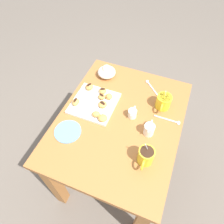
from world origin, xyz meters
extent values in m
plane|color=#665B51|center=(0.00, 0.00, 0.00)|extent=(8.00, 8.00, 0.00)
cube|color=#A36633|center=(0.00, 0.00, 0.70)|extent=(0.93, 0.73, 0.04)
cube|color=#A36633|center=(-0.40, -0.30, 0.34)|extent=(0.07, 0.07, 0.68)
cube|color=#A36633|center=(0.40, -0.30, 0.34)|extent=(0.07, 0.07, 0.68)
cube|color=#A36633|center=(-0.40, 0.30, 0.34)|extent=(0.07, 0.07, 0.68)
cube|color=#A36633|center=(0.40, 0.30, 0.34)|extent=(0.07, 0.07, 0.68)
cube|color=white|center=(-0.05, -0.19, 0.72)|extent=(0.27, 0.27, 0.02)
cylinder|color=yellow|center=(-0.20, 0.21, 0.76)|extent=(0.09, 0.09, 0.09)
torus|color=yellow|center=(-0.14, 0.21, 0.76)|extent=(0.06, 0.01, 0.06)
cylinder|color=#331E11|center=(-0.20, 0.21, 0.80)|extent=(0.08, 0.08, 0.01)
cylinder|color=silver|center=(-0.22, 0.21, 0.79)|extent=(0.04, 0.01, 0.12)
cylinder|color=yellow|center=(0.20, 0.21, 0.76)|extent=(0.08, 0.08, 0.10)
torus|color=yellow|center=(0.25, 0.21, 0.77)|extent=(0.06, 0.01, 0.06)
cylinder|color=#331E11|center=(0.20, 0.21, 0.81)|extent=(0.07, 0.07, 0.01)
cylinder|color=silver|center=(0.18, 0.21, 0.80)|extent=(0.03, 0.04, 0.13)
cylinder|color=white|center=(0.03, 0.19, 0.75)|extent=(0.06, 0.06, 0.07)
cone|color=white|center=(0.06, 0.19, 0.78)|extent=(0.02, 0.02, 0.02)
torus|color=white|center=(-0.01, 0.19, 0.75)|extent=(0.05, 0.01, 0.05)
cylinder|color=white|center=(0.03, 0.19, 0.78)|extent=(0.05, 0.05, 0.01)
ellipsoid|color=white|center=(-0.32, -0.22, 0.75)|extent=(0.12, 0.12, 0.07)
sphere|color=#F4E5B2|center=(-0.32, -0.22, 0.77)|extent=(0.07, 0.07, 0.07)
ellipsoid|color=green|center=(-0.31, -0.22, 0.79)|extent=(0.03, 0.02, 0.01)
cylinder|color=white|center=(-0.05, 0.06, 0.74)|extent=(0.05, 0.05, 0.05)
cone|color=white|center=(-0.03, 0.06, 0.76)|extent=(0.02, 0.02, 0.02)
torus|color=white|center=(-0.09, 0.06, 0.75)|extent=(0.04, 0.01, 0.04)
cylinder|color=black|center=(-0.05, 0.06, 0.76)|extent=(0.04, 0.04, 0.01)
cylinder|color=#66A8DB|center=(0.19, -0.25, 0.72)|extent=(0.15, 0.15, 0.01)
cube|color=silver|center=(-0.32, 0.12, 0.72)|extent=(0.11, 0.11, 0.00)
ellipsoid|color=silver|center=(-0.37, 0.07, 0.72)|extent=(0.03, 0.02, 0.01)
cube|color=silver|center=(-0.10, 0.26, 0.72)|extent=(0.01, 0.15, 0.00)
ellipsoid|color=silver|center=(-0.10, 0.34, 0.72)|extent=(0.03, 0.02, 0.01)
ellipsoid|color=#D19347|center=(0.00, -0.29, 0.75)|extent=(0.06, 0.04, 0.04)
ellipsoid|color=black|center=(0.00, -0.29, 0.77)|extent=(0.04, 0.02, 0.00)
ellipsoid|color=#D19347|center=(-0.15, -0.27, 0.75)|extent=(0.07, 0.07, 0.04)
ellipsoid|color=black|center=(-0.15, -0.27, 0.77)|extent=(0.04, 0.03, 0.00)
ellipsoid|color=#D19347|center=(-0.05, -0.13, 0.75)|extent=(0.07, 0.07, 0.03)
ellipsoid|color=black|center=(-0.05, -0.13, 0.76)|extent=(0.03, 0.04, 0.00)
ellipsoid|color=#D19347|center=(-0.10, -0.16, 0.75)|extent=(0.05, 0.06, 0.03)
ellipsoid|color=black|center=(-0.10, -0.16, 0.76)|extent=(0.02, 0.04, 0.00)
ellipsoid|color=#D19347|center=(0.04, -0.14, 0.75)|extent=(0.05, 0.06, 0.03)
ellipsoid|color=#D19347|center=(-0.12, -0.12, 0.75)|extent=(0.06, 0.06, 0.04)
ellipsoid|color=#D19347|center=(-0.15, -0.18, 0.75)|extent=(0.06, 0.05, 0.03)
ellipsoid|color=black|center=(-0.15, -0.18, 0.76)|extent=(0.03, 0.04, 0.00)
ellipsoid|color=#D19347|center=(0.05, -0.09, 0.75)|extent=(0.08, 0.08, 0.03)
camera|label=1|loc=(0.69, 0.23, 1.74)|focal=33.31mm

